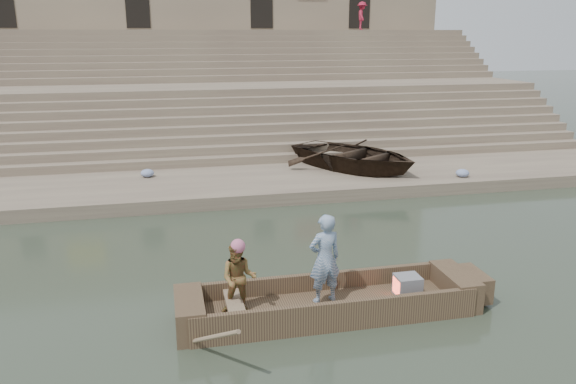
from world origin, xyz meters
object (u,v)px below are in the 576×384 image
object	(u,v)px
standing_man	(325,259)
rowing_man	(239,278)
television	(407,286)
pedestrian	(362,16)
beached_rowboat	(354,155)
main_rowboat	(329,309)

from	to	relation	value
standing_man	rowing_man	world-z (taller)	standing_man
television	pedestrian	bearing A→B (deg)	72.81
rowing_man	pedestrian	size ratio (longest dim) A/B	0.87
rowing_man	beached_rowboat	xyz separation A→B (m)	(5.35, 9.32, 0.02)
rowing_man	beached_rowboat	size ratio (longest dim) A/B	0.27
pedestrian	beached_rowboat	bearing A→B (deg)	175.74
main_rowboat	pedestrian	xyz separation A→B (m)	(8.47, 22.39, 5.85)
main_rowboat	beached_rowboat	xyz separation A→B (m)	(3.69, 9.34, 0.79)
rowing_man	television	xyz separation A→B (m)	(3.21, -0.02, -0.46)
beached_rowboat	main_rowboat	bearing A→B (deg)	-145.92
rowing_man	television	distance (m)	3.24
rowing_man	pedestrian	bearing A→B (deg)	79.27
standing_man	rowing_man	bearing A→B (deg)	-7.35
pedestrian	rowing_man	bearing A→B (deg)	171.50
standing_man	beached_rowboat	xyz separation A→B (m)	(3.75, 9.23, -0.17)
rowing_man	beached_rowboat	bearing A→B (deg)	73.78
main_rowboat	pedestrian	distance (m)	24.64
standing_man	pedestrian	xyz separation A→B (m)	(8.54, 22.28, 4.89)
standing_man	pedestrian	bearing A→B (deg)	-121.31
television	beached_rowboat	distance (m)	9.59
television	pedestrian	world-z (taller)	pedestrian
beached_rowboat	television	bearing A→B (deg)	-137.30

